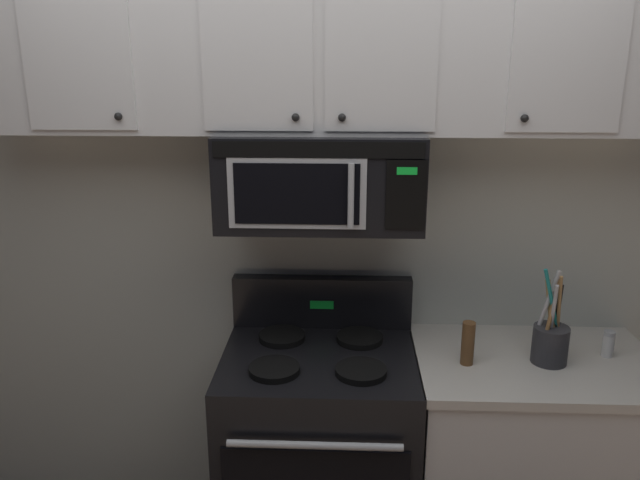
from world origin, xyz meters
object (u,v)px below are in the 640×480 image
over_range_microwave (321,179)px  pepper_mill (468,343)px  utensil_crock_charcoal (550,340)px  stove_range (319,450)px  salt_shaker (608,344)px

over_range_microwave → pepper_mill: bearing=-16.1°
pepper_mill → utensil_crock_charcoal: bearing=5.2°
stove_range → pepper_mill: bearing=-4.6°
salt_shaker → pepper_mill: size_ratio=0.62×
salt_shaker → utensil_crock_charcoal: bearing=-166.3°
stove_range → pepper_mill: (0.56, -0.05, 0.52)m
over_range_microwave → utensil_crock_charcoal: bearing=-8.7°
utensil_crock_charcoal → pepper_mill: (-0.31, -0.03, -0.01)m
utensil_crock_charcoal → pepper_mill: size_ratio=2.22×
stove_range → over_range_microwave: (-0.00, 0.12, 1.11)m
over_range_microwave → salt_shaker: size_ratio=7.28×
pepper_mill → stove_range: bearing=175.4°
salt_shaker → pepper_mill: 0.56m
over_range_microwave → utensil_crock_charcoal: over_range_microwave is taller
pepper_mill → over_range_microwave: bearing=163.9°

